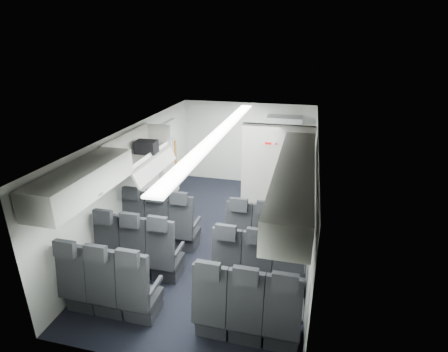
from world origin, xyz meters
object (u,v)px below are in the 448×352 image
at_px(seat_row_mid, 196,262).
at_px(galley_unit, 282,154).
at_px(seat_row_rear, 175,301).
at_px(flight_attendant, 253,169).
at_px(seat_row_front, 212,233).
at_px(carry_on_bag, 146,147).
at_px(boarding_door, 169,160).

xyz_separation_m(seat_row_mid, galley_unit, (0.95, 4.15, 0.55)).
distance_m(seat_row_rear, flight_attendant, 4.16).
bearing_deg(seat_row_front, seat_row_rear, -90.00).
relative_size(seat_row_front, carry_on_bag, 8.54).
relative_size(seat_row_rear, galley_unit, 1.75).
bearing_deg(carry_on_bag, boarding_door, 97.92).
relative_size(seat_row_mid, galley_unit, 1.75).
bearing_deg(boarding_door, carry_on_bag, -80.33).
relative_size(seat_row_mid, flight_attendant, 2.00).
height_order(seat_row_mid, seat_row_rear, same).
height_order(seat_row_mid, boarding_door, boarding_door).
height_order(seat_row_rear, galley_unit, galley_unit).
relative_size(seat_row_mid, seat_row_rear, 1.00).
bearing_deg(seat_row_front, boarding_door, 128.16).
relative_size(seat_row_rear, boarding_door, 1.79).
distance_m(boarding_door, flight_attendant, 2.01).
height_order(seat_row_mid, flight_attendant, flight_attendant).
relative_size(boarding_door, carry_on_bag, 4.77).
bearing_deg(galley_unit, seat_row_front, -106.28).
bearing_deg(seat_row_front, carry_on_bag, 162.52).
distance_m(seat_row_rear, galley_unit, 5.17).
height_order(seat_row_front, seat_row_rear, same).
xyz_separation_m(galley_unit, flight_attendant, (-0.60, -0.93, -0.12)).
xyz_separation_m(seat_row_mid, carry_on_bag, (-1.36, 1.33, 1.39)).
bearing_deg(seat_row_front, galley_unit, 73.72).
xyz_separation_m(seat_row_front, boarding_door, (-1.64, 2.09, 0.55)).
bearing_deg(carry_on_bag, galley_unit, 49.03).
height_order(flight_attendant, carry_on_bag, carry_on_bag).
relative_size(seat_row_rear, carry_on_bag, 8.54).
distance_m(seat_row_front, carry_on_bag, 1.99).
distance_m(seat_row_front, galley_unit, 3.43).
distance_m(seat_row_front, seat_row_mid, 0.90).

